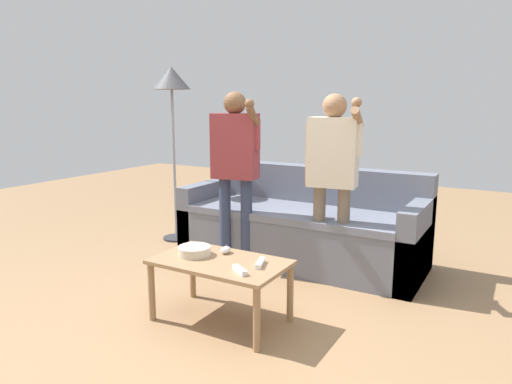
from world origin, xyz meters
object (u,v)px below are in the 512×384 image
Objects in this scene: snack_bowl at (194,251)px; game_remote_nunchuk at (226,250)px; couch at (302,228)px; game_remote_wand_near at (240,270)px; player_right at (333,166)px; player_left at (235,159)px; game_remote_wand_far at (260,263)px; floor_lamp at (172,89)px; coffee_table at (220,269)px.

snack_bowl is 0.21m from game_remote_nunchuk.
couch reaches higher than game_remote_wand_near.
player_right reaches higher than game_remote_nunchuk.
player_left is 9.22× the size of game_remote_wand_far.
game_remote_wand_near is (1.70, -1.45, -1.11)m from floor_lamp.
snack_bowl is at bearing -119.43° from player_right.
coffee_table is 5.28× the size of game_remote_wand_far.
game_remote_wand_near is at bearing -104.84° from game_remote_wand_far.
snack_bowl is 0.48m from game_remote_wand_far.
floor_lamp is 12.37× the size of game_remote_wand_near.
couch reaches higher than game_remote_wand_far.
floor_lamp is (-1.42, -0.04, 1.24)m from couch.
floor_lamp is 1.24m from player_left.
player_left reaches higher than snack_bowl.
floor_lamp is (-1.26, 1.33, 1.10)m from snack_bowl.
snack_bowl is 1.53× the size of game_remote_wand_near.
game_remote_wand_near is (-0.14, -1.13, -0.50)m from player_right.
game_remote_wand_near and game_remote_wand_far have the same top height.
game_remote_wand_far is at bearing 75.16° from game_remote_wand_near.
player_left is (-0.26, 0.92, 0.50)m from snack_bowl.
coffee_table is 0.22m from snack_bowl.
snack_bowl is at bearing 164.25° from game_remote_wand_near.
coffee_table is 0.16m from game_remote_nunchuk.
coffee_table is 0.27m from game_remote_wand_near.
couch is 1.37m from coffee_table.
couch is 1.39m from snack_bowl.
snack_bowl is at bearing -174.32° from game_remote_wand_far.
coffee_table is 1.22m from player_right.
couch is at bearing 1.74° from floor_lamp.
couch is at bearing 100.37° from game_remote_wand_near.
player_left is at bearing 118.25° from game_remote_nunchuk.
game_remote_wand_far is at bearing -36.35° from floor_lamp.
game_remote_wand_near is (0.43, -0.12, -0.01)m from snack_bowl.
couch reaches higher than coffee_table.
couch is at bearing 90.03° from game_remote_nunchuk.
player_right is at bearing 70.15° from coffee_table.
player_right is (0.57, 1.01, 0.49)m from snack_bowl.
game_remote_nunchuk is (0.16, 0.14, -0.01)m from snack_bowl.
game_remote_wand_near is (0.27, -1.50, 0.13)m from couch.
player_left reaches higher than game_remote_wand_near.
snack_bowl is at bearing -46.44° from floor_lamp.
snack_bowl reaches higher than game_remote_wand_far.
coffee_table is 6.04× the size of game_remote_wand_near.
player_left reaches higher than game_remote_nunchuk.
player_right is at bearing -9.87° from floor_lamp.
game_remote_nunchuk is 0.06× the size of player_right.
couch is 1.37m from game_remote_wand_far.
floor_lamp is at bearing 157.75° from player_left.
coffee_table is at bearing -71.09° from game_remote_nunchuk.
floor_lamp reaches higher than snack_bowl.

